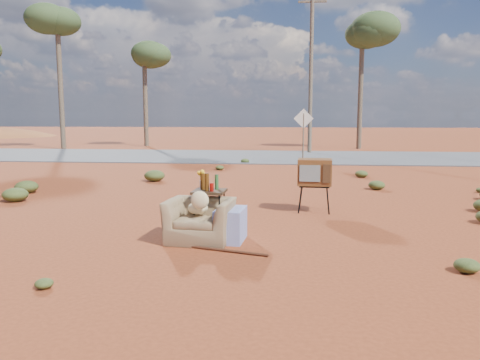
# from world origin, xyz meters

# --- Properties ---
(ground) EXTENTS (140.00, 140.00, 0.00)m
(ground) POSITION_xyz_m (0.00, 0.00, 0.00)
(ground) COLOR brown
(ground) RESTS_ON ground
(highway) EXTENTS (140.00, 7.00, 0.04)m
(highway) POSITION_xyz_m (0.00, 15.00, 0.02)
(highway) COLOR #565659
(highway) RESTS_ON ground
(armchair) EXTENTS (1.22, 0.75, 0.86)m
(armchair) POSITION_xyz_m (-0.34, 0.14, 0.40)
(armchair) COLOR olive
(armchair) RESTS_ON ground
(tv_unit) EXTENTS (0.69, 0.57, 1.06)m
(tv_unit) POSITION_xyz_m (1.44, 2.54, 0.79)
(tv_unit) COLOR black
(tv_unit) RESTS_ON ground
(side_table) EXTENTS (0.53, 0.53, 1.02)m
(side_table) POSITION_xyz_m (-0.38, 0.56, 0.75)
(side_table) COLOR #352113
(side_table) RESTS_ON ground
(rusty_bar) EXTENTS (1.52, 0.49, 0.04)m
(rusty_bar) POSITION_xyz_m (-0.10, -0.38, 0.02)
(rusty_bar) COLOR #522616
(rusty_bar) RESTS_ON ground
(road_sign) EXTENTS (0.78, 0.06, 2.19)m
(road_sign) POSITION_xyz_m (1.50, 12.00, 1.50)
(road_sign) COLOR brown
(road_sign) RESTS_ON ground
(eucalyptus_left) EXTENTS (3.20, 3.20, 8.10)m
(eucalyptus_left) POSITION_xyz_m (-12.00, 19.00, 6.92)
(eucalyptus_left) COLOR brown
(eucalyptus_left) RESTS_ON ground
(eucalyptus_near_left) EXTENTS (3.20, 3.20, 6.60)m
(eucalyptus_near_left) POSITION_xyz_m (-8.00, 22.00, 5.45)
(eucalyptus_near_left) COLOR brown
(eucalyptus_near_left) RESTS_ON ground
(eucalyptus_center) EXTENTS (3.20, 3.20, 7.60)m
(eucalyptus_center) POSITION_xyz_m (5.00, 21.00, 6.43)
(eucalyptus_center) COLOR brown
(eucalyptus_center) RESTS_ON ground
(utility_pole_center) EXTENTS (1.40, 0.20, 8.00)m
(utility_pole_center) POSITION_xyz_m (2.00, 17.50, 4.15)
(utility_pole_center) COLOR brown
(utility_pole_center) RESTS_ON ground
(scrub_patch) EXTENTS (17.49, 8.07, 0.33)m
(scrub_patch) POSITION_xyz_m (-0.82, 4.41, 0.14)
(scrub_patch) COLOR #4A5625
(scrub_patch) RESTS_ON ground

